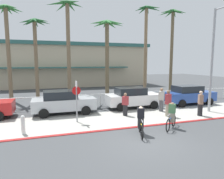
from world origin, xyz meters
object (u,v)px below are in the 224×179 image
at_px(car_white_2, 133,97).
at_px(palm_tree_2, 68,30).
at_px(cyclist_yellow_1, 141,121).
at_px(car_blue_3, 189,95).
at_px(pedestrian_1, 125,105).
at_px(bollard_0, 23,125).
at_px(palm_tree_0, 7,29).
at_px(palm_tree_3, 107,40).
at_px(stop_sign_bike_lane, 76,96).
at_px(cyclist_blue_0, 172,116).
at_px(pedestrian_0, 168,104).
at_px(pedestrian_2, 200,104).
at_px(streetlight_curb, 215,54).
at_px(pedestrian_3, 161,101).
at_px(palm_tree_4, 146,32).
at_px(palm_tree_1, 35,38).
at_px(palm_tree_5, 172,32).
at_px(car_silver_1, 63,102).

bearing_deg(car_white_2, palm_tree_2, 134.02).
bearing_deg(cyclist_yellow_1, car_blue_3, 37.08).
xyz_separation_m(car_white_2, pedestrian_1, (-1.48, -2.12, -0.14)).
relative_size(bollard_0, palm_tree_0, 0.11).
relative_size(palm_tree_0, palm_tree_3, 1.19).
xyz_separation_m(stop_sign_bike_lane, car_blue_3, (10.18, 2.37, -0.81)).
relative_size(car_white_2, cyclist_blue_0, 2.93).
distance_m(pedestrian_0, pedestrian_2, 2.28).
xyz_separation_m(streetlight_curb, palm_tree_0, (-14.93, 9.47, 2.46)).
bearing_deg(car_white_2, pedestrian_3, -48.56).
bearing_deg(pedestrian_0, pedestrian_2, -14.33).
distance_m(streetlight_curb, palm_tree_4, 10.12).
bearing_deg(pedestrian_3, pedestrian_1, -173.67).
xyz_separation_m(bollard_0, palm_tree_1, (0.33, 10.65, 5.55)).
height_order(bollard_0, palm_tree_5, palm_tree_5).
distance_m(palm_tree_2, pedestrian_1, 9.59).
xyz_separation_m(palm_tree_3, pedestrian_0, (2.41, -6.35, -4.85)).
relative_size(streetlight_curb, pedestrian_0, 4.12).
bearing_deg(palm_tree_1, palm_tree_0, -170.52).
bearing_deg(palm_tree_4, car_white_2, -124.45).
distance_m(car_silver_1, cyclist_yellow_1, 6.57).
height_order(palm_tree_4, palm_tree_5, palm_tree_4).
relative_size(palm_tree_3, pedestrian_2, 4.28).
xyz_separation_m(car_silver_1, pedestrian_1, (4.04, -1.88, -0.14)).
height_order(palm_tree_0, pedestrian_1, palm_tree_0).
xyz_separation_m(stop_sign_bike_lane, palm_tree_4, (9.37, 9.14, 5.51)).
bearing_deg(car_silver_1, car_white_2, 2.48).
relative_size(palm_tree_3, car_blue_3, 1.71).
relative_size(palm_tree_4, car_white_2, 2.29).
relative_size(stop_sign_bike_lane, car_silver_1, 0.58).
xyz_separation_m(bollard_0, pedestrian_1, (6.36, 1.82, 0.22)).
bearing_deg(streetlight_curb, palm_tree_0, 147.59).
relative_size(stop_sign_bike_lane, palm_tree_5, 0.26).
height_order(pedestrian_0, pedestrian_1, pedestrian_0).
bearing_deg(stop_sign_bike_lane, pedestrian_1, 8.52).
relative_size(stop_sign_bike_lane, palm_tree_0, 0.29).
bearing_deg(pedestrian_0, car_white_2, 110.95).
bearing_deg(car_blue_3, streetlight_curb, -95.42).
height_order(pedestrian_0, pedestrian_3, pedestrian_0).
bearing_deg(palm_tree_0, palm_tree_1, 9.48).
xyz_separation_m(car_blue_3, pedestrian_1, (-6.76, -1.86, -0.14)).
height_order(bollard_0, cyclist_yellow_1, cyclist_yellow_1).
xyz_separation_m(streetlight_curb, cyclist_blue_0, (-5.00, -2.27, -3.58)).
relative_size(bollard_0, car_silver_1, 0.23).
bearing_deg(car_white_2, palm_tree_5, 38.81).
distance_m(pedestrian_0, pedestrian_1, 2.92).
bearing_deg(palm_tree_0, streetlight_curb, -32.41).
distance_m(bollard_0, palm_tree_0, 12.17).
relative_size(streetlight_curb, car_white_2, 1.70).
relative_size(car_white_2, cyclist_yellow_1, 2.54).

